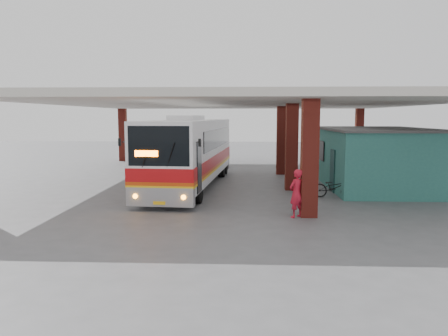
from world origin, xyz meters
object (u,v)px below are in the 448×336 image
at_px(motorcycle, 334,187).
at_px(pedestrian, 296,193).
at_px(red_chair, 314,169).
at_px(coach_bus, 191,151).

height_order(motorcycle, pedestrian, pedestrian).
relative_size(pedestrian, red_chair, 2.08).
xyz_separation_m(motorcycle, red_chair, (0.40, 8.02, -0.10)).
bearing_deg(motorcycle, coach_bus, 83.37).
bearing_deg(motorcycle, pedestrian, 168.25).
xyz_separation_m(coach_bus, red_chair, (7.30, 4.95, -1.47)).
height_order(coach_bus, red_chair, coach_bus).
relative_size(coach_bus, pedestrian, 7.28).
distance_m(pedestrian, red_chair, 12.21).
relative_size(coach_bus, red_chair, 15.11).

